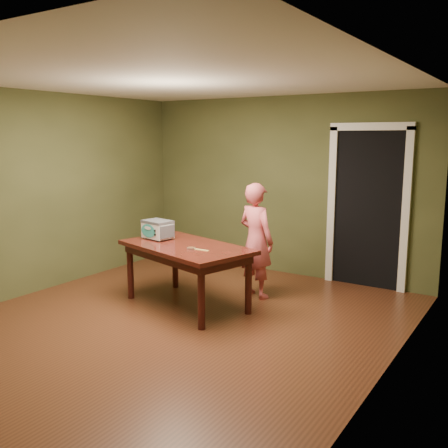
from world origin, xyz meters
name	(u,v)px	position (x,y,z in m)	size (l,w,h in m)	color
floor	(177,322)	(0.00, 0.00, 0.00)	(5.00, 5.00, 0.00)	#562B18
room_shell	(175,167)	(0.00, 0.00, 1.71)	(4.52, 5.02, 2.61)	#50542C
doorway	(374,207)	(1.30, 2.78, 1.06)	(1.10, 0.66, 2.25)	black
dining_table	(186,253)	(-0.24, 0.50, 0.65)	(1.78, 1.28, 0.75)	#3A120D
toy_oven	(158,229)	(-0.77, 0.59, 0.88)	(0.42, 0.32, 0.24)	#4C4F54
baking_pan	(191,248)	(-0.06, 0.35, 0.76)	(0.10, 0.10, 0.02)	silver
spatula	(202,250)	(0.07, 0.37, 0.75)	(0.18, 0.03, 0.01)	#F6E06B
child	(256,240)	(0.27, 1.27, 0.73)	(0.53, 0.35, 1.46)	#DB5A60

